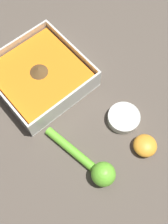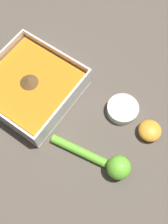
# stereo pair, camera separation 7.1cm
# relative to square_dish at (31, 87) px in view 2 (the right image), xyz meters

# --- Properties ---
(ground_plane) EXTENTS (4.00, 4.00, 0.00)m
(ground_plane) POSITION_rel_square_dish_xyz_m (-0.02, -0.02, -0.03)
(ground_plane) COLOR brown
(square_dish) EXTENTS (0.25, 0.25, 0.07)m
(square_dish) POSITION_rel_square_dish_xyz_m (0.00, 0.00, 0.00)
(square_dish) COLOR silver
(square_dish) RESTS_ON ground_plane
(spice_bowl) EXTENTS (0.09, 0.09, 0.03)m
(spice_bowl) POSITION_rel_square_dish_xyz_m (0.10, -0.25, -0.01)
(spice_bowl) COLOR silver
(spice_bowl) RESTS_ON ground_plane
(lemon_squeezer) EXTENTS (0.07, 0.22, 0.06)m
(lemon_squeezer) POSITION_rel_square_dish_xyz_m (-0.06, -0.30, -0.00)
(lemon_squeezer) COLOR #6BC633
(lemon_squeezer) RESTS_ON ground_plane
(lemon_half) EXTENTS (0.06, 0.06, 0.03)m
(lemon_half) POSITION_rel_square_dish_xyz_m (0.08, -0.35, -0.01)
(lemon_half) COLOR orange
(lemon_half) RESTS_ON ground_plane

